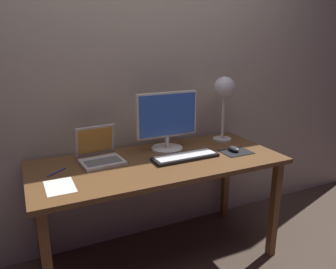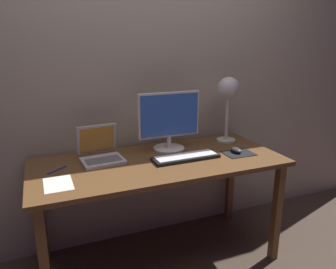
{
  "view_description": "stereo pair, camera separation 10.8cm",
  "coord_description": "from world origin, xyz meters",
  "px_view_note": "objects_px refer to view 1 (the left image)",
  "views": [
    {
      "loc": [
        -0.78,
        -1.79,
        1.48
      ],
      "look_at": [
        0.04,
        -0.05,
        0.92
      ],
      "focal_mm": 34.75,
      "sensor_mm": 36.0,
      "label": 1
    },
    {
      "loc": [
        -0.68,
        -1.84,
        1.48
      ],
      "look_at": [
        0.04,
        -0.05,
        0.92
      ],
      "focal_mm": 34.75,
      "sensor_mm": 36.0,
      "label": 2
    }
  ],
  "objects_px": {
    "laptop": "(99,152)",
    "desk_lamp": "(224,92)",
    "monitor": "(167,120)",
    "pen": "(57,172)",
    "mouse": "(234,149)",
    "keyboard_main": "(185,157)"
  },
  "relations": [
    {
      "from": "monitor",
      "to": "desk_lamp",
      "type": "height_order",
      "value": "desk_lamp"
    },
    {
      "from": "desk_lamp",
      "to": "pen",
      "type": "bearing_deg",
      "value": -174.04
    },
    {
      "from": "laptop",
      "to": "desk_lamp",
      "type": "distance_m",
      "value": 1.01
    },
    {
      "from": "monitor",
      "to": "keyboard_main",
      "type": "relative_size",
      "value": 1.0
    },
    {
      "from": "monitor",
      "to": "keyboard_main",
      "type": "height_order",
      "value": "monitor"
    },
    {
      "from": "keyboard_main",
      "to": "mouse",
      "type": "distance_m",
      "value": 0.37
    },
    {
      "from": "desk_lamp",
      "to": "monitor",
      "type": "bearing_deg",
      "value": -177.31
    },
    {
      "from": "keyboard_main",
      "to": "pen",
      "type": "relative_size",
      "value": 3.16
    },
    {
      "from": "monitor",
      "to": "keyboard_main",
      "type": "distance_m",
      "value": 0.3
    },
    {
      "from": "laptop",
      "to": "monitor",
      "type": "bearing_deg",
      "value": 2.17
    },
    {
      "from": "pen",
      "to": "mouse",
      "type": "bearing_deg",
      "value": -6.49
    },
    {
      "from": "laptop",
      "to": "desk_lamp",
      "type": "height_order",
      "value": "desk_lamp"
    },
    {
      "from": "monitor",
      "to": "desk_lamp",
      "type": "xyz_separation_m",
      "value": [
        0.48,
        0.02,
        0.15
      ]
    },
    {
      "from": "mouse",
      "to": "pen",
      "type": "relative_size",
      "value": 0.69
    },
    {
      "from": "monitor",
      "to": "pen",
      "type": "height_order",
      "value": "monitor"
    },
    {
      "from": "keyboard_main",
      "to": "laptop",
      "type": "height_order",
      "value": "laptop"
    },
    {
      "from": "laptop",
      "to": "mouse",
      "type": "bearing_deg",
      "value": -13.97
    },
    {
      "from": "laptop",
      "to": "desk_lamp",
      "type": "relative_size",
      "value": 0.57
    },
    {
      "from": "keyboard_main",
      "to": "desk_lamp",
      "type": "bearing_deg",
      "value": 27.99
    },
    {
      "from": "keyboard_main",
      "to": "laptop",
      "type": "distance_m",
      "value": 0.55
    },
    {
      "from": "laptop",
      "to": "keyboard_main",
      "type": "bearing_deg",
      "value": -20.99
    },
    {
      "from": "desk_lamp",
      "to": "mouse",
      "type": "height_order",
      "value": "desk_lamp"
    }
  ]
}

